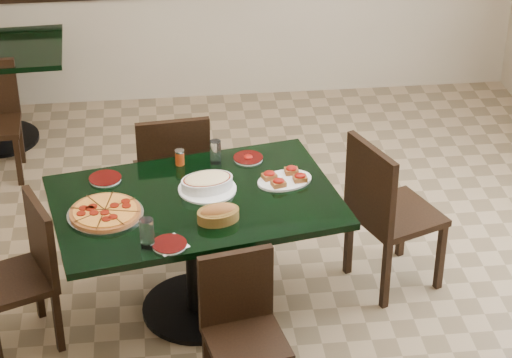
{
  "coord_description": "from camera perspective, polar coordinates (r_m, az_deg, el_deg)",
  "views": [
    {
      "loc": [
        -0.43,
        -4.66,
        3.57
      ],
      "look_at": [
        0.1,
        0.0,
        0.81
      ],
      "focal_mm": 70.0,
      "sensor_mm": 36.0,
      "label": 1
    }
  ],
  "objects": [
    {
      "name": "chair_right",
      "position": [
        5.75,
        7.38,
        -1.61
      ],
      "size": [
        0.58,
        0.58,
        0.96
      ],
      "rotation": [
        0.0,
        0.0,
        1.95
      ],
      "color": "black",
      "rests_on": "floor"
    },
    {
      "name": "lasagna_casserole",
      "position": [
        5.44,
        -2.81,
        -0.21
      ],
      "size": [
        0.32,
        0.32,
        0.09
      ],
      "rotation": [
        0.0,
        0.0,
        0.21
      ],
      "color": "white",
      "rests_on": "main_table"
    },
    {
      "name": "chair_near",
      "position": [
        4.99,
        -0.82,
        -8.24
      ],
      "size": [
        0.45,
        0.45,
        0.81
      ],
      "rotation": [
        0.0,
        0.0,
        0.2
      ],
      "color": "black",
      "rests_on": "floor"
    },
    {
      "name": "napkin_setting",
      "position": [
        5.02,
        -4.95,
        -3.75
      ],
      "size": [
        0.21,
        0.21,
        0.01
      ],
      "rotation": [
        0.0,
        0.0,
        0.51
      ],
      "color": "white",
      "rests_on": "main_table"
    },
    {
      "name": "bruschetta_platter",
      "position": [
        5.52,
        1.65,
        0.06
      ],
      "size": [
        0.36,
        0.3,
        0.05
      ],
      "rotation": [
        0.0,
        0.0,
        0.28
      ],
      "color": "white",
      "rests_on": "main_table"
    },
    {
      "name": "chair_left",
      "position": [
        5.46,
        -13.01,
        -4.96
      ],
      "size": [
        0.52,
        0.52,
        0.85
      ],
      "rotation": [
        0.0,
        0.0,
        -1.19
      ],
      "color": "black",
      "rests_on": "floor"
    },
    {
      "name": "water_glass_a",
      "position": [
        5.69,
        -2.33,
        1.56
      ],
      "size": [
        0.06,
        0.06,
        0.14
      ],
      "primitive_type": "cylinder",
      "color": "silver",
      "rests_on": "main_table"
    },
    {
      "name": "pepper_shaker",
      "position": [
        5.69,
        -4.38,
        1.25
      ],
      "size": [
        0.05,
        0.05,
        0.09
      ],
      "color": "#AD4112",
      "rests_on": "main_table"
    },
    {
      "name": "water_glass_b",
      "position": [
        4.98,
        -6.24,
        -3.09
      ],
      "size": [
        0.07,
        0.07,
        0.16
      ],
      "primitive_type": "cylinder",
      "color": "silver",
      "rests_on": "main_table"
    },
    {
      "name": "side_plate_far_l",
      "position": [
        5.61,
        -8.62,
        0.02
      ],
      "size": [
        0.18,
        0.18,
        0.02
      ],
      "rotation": [
        0.0,
        0.0,
        0.04
      ],
      "color": "white",
      "rests_on": "main_table"
    },
    {
      "name": "bread_basket",
      "position": [
        5.18,
        -2.18,
        -2.0
      ],
      "size": [
        0.26,
        0.2,
        0.1
      ],
      "rotation": [
        0.0,
        0.0,
        0.23
      ],
      "color": "brown",
      "rests_on": "main_table"
    },
    {
      "name": "chair_far",
      "position": [
        6.09,
        -4.79,
        0.37
      ],
      "size": [
        0.47,
        0.47,
        0.93
      ],
      "rotation": [
        0.0,
        0.0,
        3.23
      ],
      "color": "black",
      "rests_on": "floor"
    },
    {
      "name": "main_table",
      "position": [
        5.48,
        -3.44,
        -2.78
      ],
      "size": [
        1.68,
        1.25,
        0.75
      ],
      "rotation": [
        0.0,
        0.0,
        0.19
      ],
      "color": "black",
      "rests_on": "floor"
    },
    {
      "name": "side_plate_far_r",
      "position": [
        5.75,
        -0.45,
        1.21
      ],
      "size": [
        0.17,
        0.17,
        0.03
      ],
      "rotation": [
        0.0,
        0.0,
        -0.19
      ],
      "color": "white",
      "rests_on": "main_table"
    },
    {
      "name": "side_plate_near",
      "position": [
        5.02,
        -4.97,
        -3.75
      ],
      "size": [
        0.18,
        0.18,
        0.02
      ],
      "rotation": [
        0.0,
        0.0,
        0.28
      ],
      "color": "white",
      "rests_on": "main_table"
    },
    {
      "name": "floor",
      "position": [
        5.89,
        -0.99,
        -6.83
      ],
      "size": [
        5.5,
        5.5,
        0.0
      ],
      "primitive_type": "plane",
      "color": "#836B4B",
      "rests_on": "ground"
    },
    {
      "name": "pepperoni_pizza",
      "position": [
        5.29,
        -8.61,
        -1.9
      ],
      "size": [
        0.4,
        0.4,
        0.04
      ],
      "rotation": [
        0.0,
        0.0,
        0.57
      ],
      "color": "silver",
      "rests_on": "main_table"
    }
  ]
}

